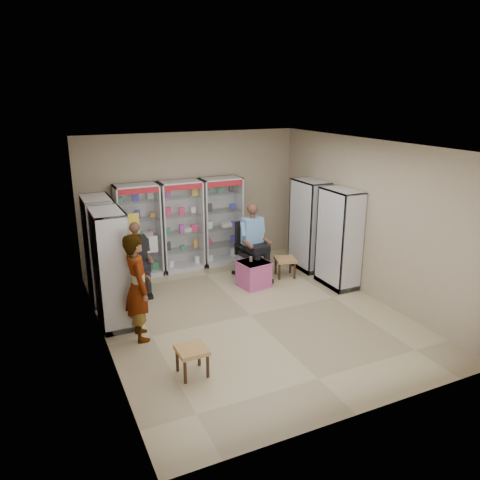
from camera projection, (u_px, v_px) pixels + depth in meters
name	position (u px, v px, depth m)	size (l,w,h in m)	color
floor	(250.00, 315.00, 8.36)	(6.00, 6.00, 0.00)	tan
room_shell	(251.00, 208.00, 7.77)	(5.02, 6.02, 3.01)	tan
cabinet_back_left	(139.00, 231.00, 9.90)	(0.90, 0.50, 2.00)	#ABACB2
cabinet_back_mid	(182.00, 226.00, 10.28)	(0.90, 0.50, 2.00)	#B6B8BE
cabinet_back_right	(221.00, 221.00, 10.66)	(0.90, 0.50, 2.00)	silver
cabinet_right_far	(309.00, 225.00, 10.34)	(0.50, 0.90, 2.00)	#A7ABAE
cabinet_right_near	(339.00, 239.00, 9.39)	(0.50, 0.90, 2.00)	#B0B3B7
cabinet_left_far	(101.00, 250.00, 8.72)	(0.50, 0.90, 2.00)	#B2B5BA
cabinet_left_near	(112.00, 269.00, 7.77)	(0.50, 0.90, 2.00)	#B3B5BB
wooden_chair	(137.00, 267.00, 9.32)	(0.42, 0.42, 0.94)	#311D13
seated_customer	(136.00, 259.00, 9.22)	(0.44, 0.60, 1.34)	black
office_chair	(251.00, 249.00, 10.03)	(0.65, 0.65, 1.19)	black
seated_shopkeeper	(252.00, 243.00, 9.94)	(0.50, 0.69, 1.51)	#6690CB
pink_trunk	(254.00, 274.00, 9.54)	(0.55, 0.53, 0.53)	#C64F9D
tea_glass	(251.00, 259.00, 9.48)	(0.07, 0.07, 0.10)	#592A07
woven_stool_a	(285.00, 267.00, 10.07)	(0.42, 0.42, 0.42)	#9D7042
woven_stool_b	(192.00, 361.00, 6.55)	(0.41, 0.41, 0.41)	#AA8C47
standing_man	(138.00, 287.00, 7.35)	(0.64, 0.42, 1.76)	gray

